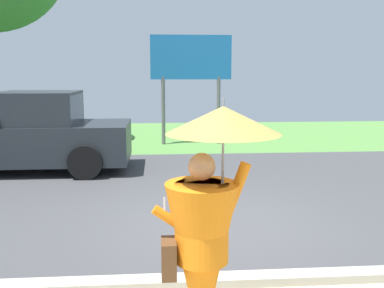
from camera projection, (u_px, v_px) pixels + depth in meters
ground_plane at (196, 181)px, 9.85m from camera, size 40.00×22.00×0.20m
monk_pedestrian at (206, 229)px, 3.63m from camera, size 1.03×0.92×2.13m
pickup_truck at (20, 135)px, 10.57m from camera, size 5.20×2.28×1.88m
roadside_billboard at (191, 65)px, 14.29m from camera, size 2.60×0.12×3.50m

